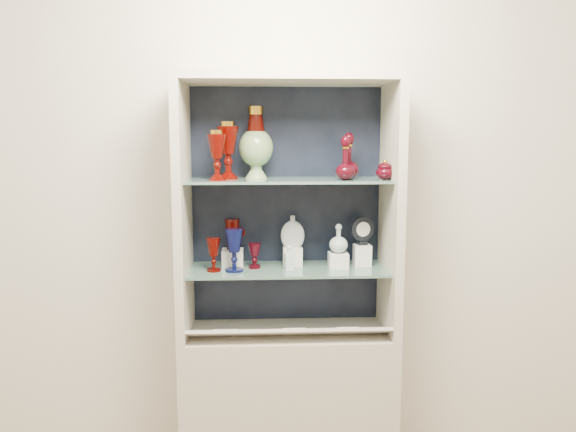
{
  "coord_description": "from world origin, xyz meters",
  "views": [
    {
      "loc": [
        -0.13,
        -1.03,
        1.66
      ],
      "look_at": [
        0.0,
        1.53,
        1.3
      ],
      "focal_mm": 35.0,
      "sensor_mm": 36.0,
      "label": 1
    }
  ],
  "objects_px": {
    "cobalt_goblet": "(234,251)",
    "clear_round_decanter": "(339,239)",
    "lidded_bowl": "(385,169)",
    "ruby_goblet_small": "(255,256)",
    "ruby_decanter_a": "(345,155)",
    "clear_square_bottle": "(289,257)",
    "flat_flask": "(293,231)",
    "cameo_medallion": "(363,230)",
    "ruby_decanter_b": "(349,154)",
    "pedestal_lamp_left": "(228,150)",
    "pedestal_lamp_right": "(217,155)",
    "enamel_urn": "(256,143)",
    "ruby_goblet_tall": "(214,255)",
    "ruby_pitcher": "(232,234)"
  },
  "relations": [
    {
      "from": "ruby_goblet_small",
      "to": "cameo_medallion",
      "type": "relative_size",
      "value": 0.85
    },
    {
      "from": "pedestal_lamp_left",
      "to": "clear_round_decanter",
      "type": "distance_m",
      "value": 0.66
    },
    {
      "from": "clear_square_bottle",
      "to": "flat_flask",
      "type": "bearing_deg",
      "value": 75.38
    },
    {
      "from": "clear_square_bottle",
      "to": "ruby_decanter_a",
      "type": "bearing_deg",
      "value": -11.62
    },
    {
      "from": "enamel_urn",
      "to": "cobalt_goblet",
      "type": "height_order",
      "value": "enamel_urn"
    },
    {
      "from": "pedestal_lamp_right",
      "to": "ruby_decanter_b",
      "type": "distance_m",
      "value": 0.61
    },
    {
      "from": "ruby_goblet_tall",
      "to": "clear_round_decanter",
      "type": "bearing_deg",
      "value": 4.63
    },
    {
      "from": "ruby_decanter_a",
      "to": "clear_square_bottle",
      "type": "relative_size",
      "value": 1.93
    },
    {
      "from": "ruby_decanter_b",
      "to": "ruby_pitcher",
      "type": "height_order",
      "value": "ruby_decanter_b"
    },
    {
      "from": "flat_flask",
      "to": "cameo_medallion",
      "type": "height_order",
      "value": "flat_flask"
    },
    {
      "from": "cobalt_goblet",
      "to": "clear_round_decanter",
      "type": "bearing_deg",
      "value": 6.54
    },
    {
      "from": "ruby_pitcher",
      "to": "cameo_medallion",
      "type": "xyz_separation_m",
      "value": [
        0.62,
        -0.02,
        0.02
      ]
    },
    {
      "from": "pedestal_lamp_left",
      "to": "clear_round_decanter",
      "type": "xyz_separation_m",
      "value": [
        0.51,
        -0.01,
        -0.41
      ]
    },
    {
      "from": "clear_round_decanter",
      "to": "cameo_medallion",
      "type": "xyz_separation_m",
      "value": [
        0.12,
        0.04,
        0.03
      ]
    },
    {
      "from": "ruby_decanter_b",
      "to": "lidded_bowl",
      "type": "bearing_deg",
      "value": -28.71
    },
    {
      "from": "pedestal_lamp_left",
      "to": "lidded_bowl",
      "type": "relative_size",
      "value": 2.81
    },
    {
      "from": "lidded_bowl",
      "to": "ruby_goblet_small",
      "type": "bearing_deg",
      "value": 172.05
    },
    {
      "from": "enamel_urn",
      "to": "clear_round_decanter",
      "type": "distance_m",
      "value": 0.59
    },
    {
      "from": "ruby_decanter_a",
      "to": "cameo_medallion",
      "type": "xyz_separation_m",
      "value": [
        0.11,
        0.12,
        -0.36
      ]
    },
    {
      "from": "lidded_bowl",
      "to": "clear_square_bottle",
      "type": "height_order",
      "value": "lidded_bowl"
    },
    {
      "from": "ruby_decanter_b",
      "to": "ruby_goblet_tall",
      "type": "bearing_deg",
      "value": -175.01
    },
    {
      "from": "enamel_urn",
      "to": "cobalt_goblet",
      "type": "xyz_separation_m",
      "value": [
        -0.1,
        -0.11,
        -0.49
      ]
    },
    {
      "from": "lidded_bowl",
      "to": "ruby_goblet_small",
      "type": "distance_m",
      "value": 0.72
    },
    {
      "from": "lidded_bowl",
      "to": "clear_round_decanter",
      "type": "bearing_deg",
      "value": 158.79
    },
    {
      "from": "enamel_urn",
      "to": "ruby_decanter_a",
      "type": "bearing_deg",
      "value": -19.49
    },
    {
      "from": "ruby_decanter_b",
      "to": "cobalt_goblet",
      "type": "height_order",
      "value": "ruby_decanter_b"
    },
    {
      "from": "pedestal_lamp_left",
      "to": "ruby_pitcher",
      "type": "relative_size",
      "value": 1.76
    },
    {
      "from": "cobalt_goblet",
      "to": "flat_flask",
      "type": "bearing_deg",
      "value": 20.37
    },
    {
      "from": "ruby_decanter_b",
      "to": "cameo_medallion",
      "type": "xyz_separation_m",
      "value": [
        0.08,
        0.03,
        -0.36
      ]
    },
    {
      "from": "pedestal_lamp_right",
      "to": "ruby_pitcher",
      "type": "relative_size",
      "value": 1.5
    },
    {
      "from": "pedestal_lamp_left",
      "to": "pedestal_lamp_right",
      "type": "height_order",
      "value": "pedestal_lamp_left"
    },
    {
      "from": "lidded_bowl",
      "to": "ruby_goblet_tall",
      "type": "height_order",
      "value": "lidded_bowl"
    },
    {
      "from": "enamel_urn",
      "to": "lidded_bowl",
      "type": "height_order",
      "value": "enamel_urn"
    },
    {
      "from": "ruby_goblet_small",
      "to": "clear_square_bottle",
      "type": "xyz_separation_m",
      "value": [
        0.16,
        -0.04,
        -0.0
      ]
    },
    {
      "from": "enamel_urn",
      "to": "ruby_decanter_b",
      "type": "relative_size",
      "value": 1.47
    },
    {
      "from": "ruby_goblet_tall",
      "to": "ruby_goblet_small",
      "type": "distance_m",
      "value": 0.2
    },
    {
      "from": "pedestal_lamp_right",
      "to": "cobalt_goblet",
      "type": "bearing_deg",
      "value": 15.93
    },
    {
      "from": "lidded_bowl",
      "to": "clear_round_decanter",
      "type": "height_order",
      "value": "lidded_bowl"
    },
    {
      "from": "cobalt_goblet",
      "to": "cameo_medallion",
      "type": "height_order",
      "value": "cameo_medallion"
    },
    {
      "from": "flat_flask",
      "to": "clear_round_decanter",
      "type": "relative_size",
      "value": 1.2
    },
    {
      "from": "pedestal_lamp_left",
      "to": "ruby_goblet_tall",
      "type": "bearing_deg",
      "value": -139.95
    },
    {
      "from": "ruby_goblet_tall",
      "to": "clear_square_bottle",
      "type": "xyz_separation_m",
      "value": [
        0.35,
        0.01,
        -0.02
      ]
    },
    {
      "from": "lidded_bowl",
      "to": "ruby_goblet_small",
      "type": "relative_size",
      "value": 0.79
    },
    {
      "from": "cobalt_goblet",
      "to": "flat_flask",
      "type": "height_order",
      "value": "flat_flask"
    },
    {
      "from": "pedestal_lamp_right",
      "to": "ruby_pitcher",
      "type": "height_order",
      "value": "pedestal_lamp_right"
    },
    {
      "from": "enamel_urn",
      "to": "ruby_goblet_tall",
      "type": "height_order",
      "value": "enamel_urn"
    },
    {
      "from": "lidded_bowl",
      "to": "ruby_decanter_a",
      "type": "bearing_deg",
      "value": -177.19
    },
    {
      "from": "ruby_goblet_tall",
      "to": "ruby_goblet_small",
      "type": "relative_size",
      "value": 1.3
    },
    {
      "from": "pedestal_lamp_left",
      "to": "lidded_bowl",
      "type": "height_order",
      "value": "pedestal_lamp_left"
    },
    {
      "from": "ruby_goblet_tall",
      "to": "ruby_goblet_small",
      "type": "bearing_deg",
      "value": 16.05
    }
  ]
}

